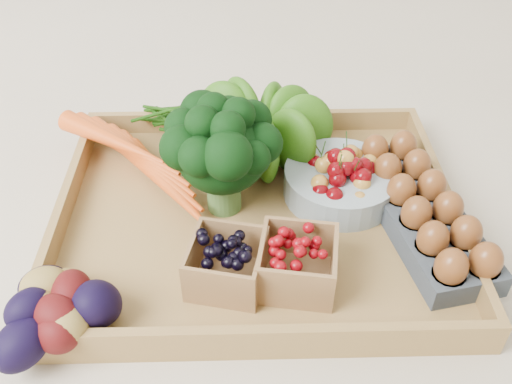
{
  "coord_description": "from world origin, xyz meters",
  "views": [
    {
      "loc": [
        -0.01,
        -0.59,
        0.57
      ],
      "look_at": [
        0.0,
        0.0,
        0.06
      ],
      "focal_mm": 40.0,
      "sensor_mm": 36.0,
      "label": 1
    }
  ],
  "objects_px": {
    "tray": "(256,220)",
    "egg_carton": "(420,215)",
    "cherry_bowl": "(340,183)",
    "broccoli": "(223,172)"
  },
  "relations": [
    {
      "from": "tray",
      "to": "egg_carton",
      "type": "relative_size",
      "value": 1.91
    },
    {
      "from": "cherry_bowl",
      "to": "egg_carton",
      "type": "relative_size",
      "value": 0.57
    },
    {
      "from": "tray",
      "to": "broccoli",
      "type": "relative_size",
      "value": 3.42
    },
    {
      "from": "broccoli",
      "to": "egg_carton",
      "type": "xyz_separation_m",
      "value": [
        0.27,
        -0.04,
        -0.05
      ]
    },
    {
      "from": "broccoli",
      "to": "tray",
      "type": "bearing_deg",
      "value": -25.78
    },
    {
      "from": "tray",
      "to": "cherry_bowl",
      "type": "bearing_deg",
      "value": 20.07
    },
    {
      "from": "tray",
      "to": "broccoli",
      "type": "distance_m",
      "value": 0.09
    },
    {
      "from": "broccoli",
      "to": "egg_carton",
      "type": "relative_size",
      "value": 0.56
    },
    {
      "from": "tray",
      "to": "egg_carton",
      "type": "bearing_deg",
      "value": -5.61
    },
    {
      "from": "broccoli",
      "to": "cherry_bowl",
      "type": "relative_size",
      "value": 0.97
    }
  ]
}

